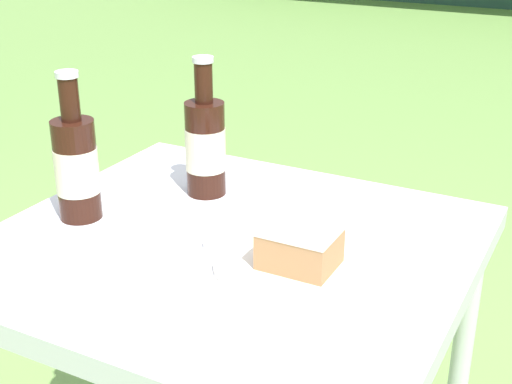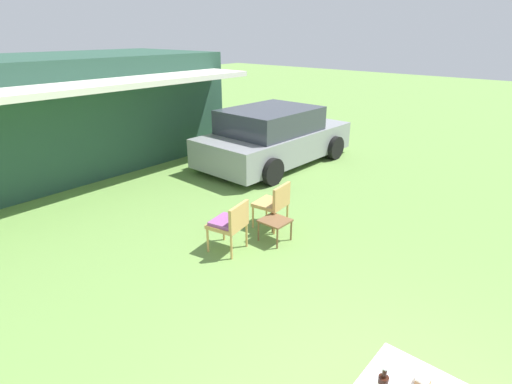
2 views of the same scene
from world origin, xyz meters
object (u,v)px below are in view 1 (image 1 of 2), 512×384
Objects in this scene: cake_on_plate at (293,252)px; cola_bottle_far at (76,166)px; cola_bottle_near at (205,145)px; patio_table at (229,283)px.

cake_on_plate is 0.42m from cola_bottle_far.
cola_bottle_near is (-0.27, 0.19, 0.07)m from cake_on_plate.
cola_bottle_far is at bearing -125.46° from cola_bottle_near.
cola_bottle_far is (-0.14, -0.20, 0.00)m from cola_bottle_near.
cake_on_plate is 0.83× the size of cola_bottle_far.
patio_table is 2.95× the size of cola_bottle_far.
cake_on_plate is (0.14, -0.04, 0.11)m from patio_table.
cake_on_plate is at bearing -15.18° from patio_table.
cake_on_plate is at bearing -35.35° from cola_bottle_near.
cola_bottle_near is (-0.14, 0.16, 0.18)m from patio_table.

